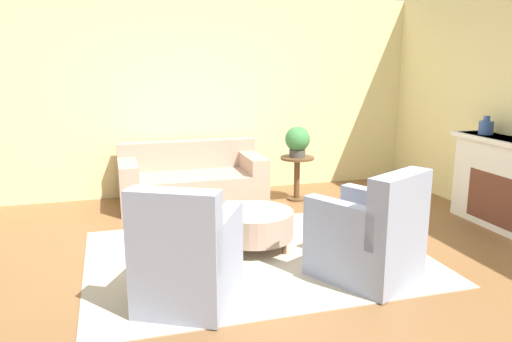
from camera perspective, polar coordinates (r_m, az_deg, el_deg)
ground_plane at (r=5.02m, az=0.14°, el=-9.82°), size 16.00×16.00×0.00m
wall_back at (r=7.30m, az=-6.01°, el=8.51°), size 9.29×0.12×2.80m
rug at (r=5.02m, az=0.14°, el=-9.77°), size 3.29×2.40×0.01m
couch at (r=6.85m, az=-7.35°, el=-1.15°), size 1.92×0.92×0.81m
armchair_left at (r=4.02m, az=-7.89°, el=-9.92°), size 1.00×1.07×1.00m
armchair_right at (r=4.52m, az=12.93°, el=-7.53°), size 1.00×1.07×1.00m
ottoman_table at (r=5.15m, az=-0.23°, el=-6.07°), size 0.81×0.81×0.40m
side_table at (r=6.91m, az=4.70°, el=-0.03°), size 0.46×0.46×0.61m
fireplace at (r=6.38m, az=26.55°, el=-1.12°), size 0.44×1.43×1.05m
vase_mantel_near at (r=6.53m, az=24.80°, el=4.58°), size 0.17×0.17×0.22m
potted_plant_on_side_table at (r=6.83m, az=4.77°, el=3.48°), size 0.34×0.34×0.42m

